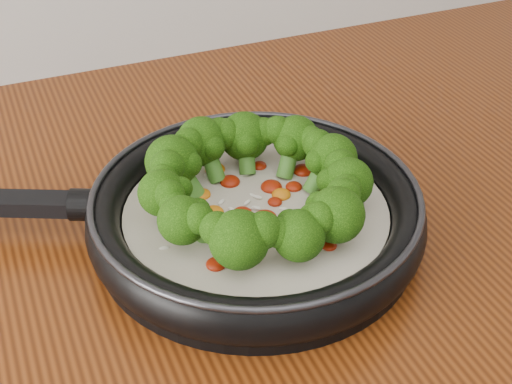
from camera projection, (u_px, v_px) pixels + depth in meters
name	position (u px, v px, depth m)	size (l,w,h in m)	color
skillet	(253.00, 207.00, 0.64)	(0.49, 0.40, 0.09)	black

